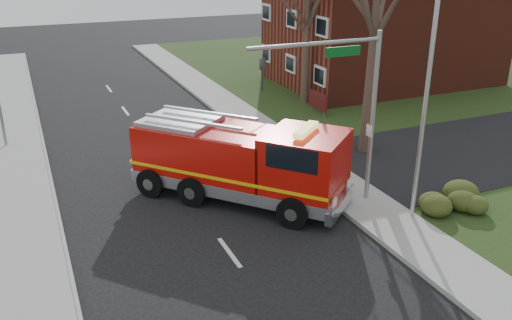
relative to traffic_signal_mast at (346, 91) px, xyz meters
name	(u,v)px	position (x,y,z in m)	size (l,w,h in m)	color
ground	(229,253)	(-5.21, -1.50, -4.71)	(120.00, 120.00, 0.00)	black
sidewalk_right	(382,216)	(0.99, -1.50, -4.63)	(2.40, 80.00, 0.15)	gray
sidewalk_left	(33,295)	(-11.41, -1.50, -4.63)	(2.40, 80.00, 0.15)	gray
brick_building	(384,32)	(13.79, 16.50, -1.05)	(15.40, 10.40, 7.25)	maroon
health_center_sign	(318,101)	(5.29, 11.00, -3.83)	(0.12, 2.00, 1.40)	#4E1213
hedge_corner	(460,202)	(3.79, -2.50, -4.13)	(2.80, 2.00, 0.90)	#343E16
bare_tree_far	(308,0)	(5.79, 13.50, 1.78)	(5.25, 5.25, 10.50)	#372820
traffic_signal_mast	(346,91)	(0.00, 0.00, 0.00)	(5.29, 0.18, 6.80)	gray
streetlight_pole	(424,103)	(1.93, -2.00, -0.16)	(1.48, 0.16, 8.40)	#B7BABF
fire_engine	(241,163)	(-3.23, 2.24, -3.16)	(7.78, 8.29, 3.43)	#B90E08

